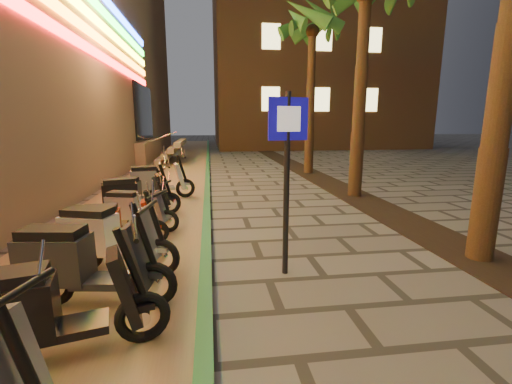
{
  "coord_description": "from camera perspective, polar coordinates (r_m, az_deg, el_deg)",
  "views": [
    {
      "loc": [
        -0.8,
        -2.8,
        2.22
      ],
      "look_at": [
        -0.12,
        2.17,
        1.2
      ],
      "focal_mm": 24.0,
      "sensor_mm": 36.0,
      "label": 1
    }
  ],
  "objects": [
    {
      "name": "ground",
      "position": [
        3.66,
        7.18,
        -25.9
      ],
      "size": [
        120.0,
        120.0,
        0.0
      ],
      "primitive_type": "plane",
      "color": "#474442",
      "rests_on": "ground"
    },
    {
      "name": "parking_strip",
      "position": [
        13.12,
        -15.55,
        1.35
      ],
      "size": [
        3.4,
        60.0,
        0.01
      ],
      "primitive_type": "cube",
      "color": "#8C7251",
      "rests_on": "ground"
    },
    {
      "name": "green_curb",
      "position": [
        12.99,
        -8.11,
        1.76
      ],
      "size": [
        0.18,
        60.0,
        0.1
      ],
      "primitive_type": "cube",
      "color": "#286A3C",
      "rests_on": "ground"
    },
    {
      "name": "planting_strip",
      "position": [
        9.23,
        21.01,
        -3.15
      ],
      "size": [
        1.2,
        40.0,
        0.02
      ],
      "primitive_type": "cube",
      "color": "black",
      "rests_on": "ground"
    },
    {
      "name": "apartment_block",
      "position": [
        37.59,
        8.61,
        27.25
      ],
      "size": [
        18.0,
        16.06,
        25.0
      ],
      "color": "brown",
      "rests_on": "ground"
    },
    {
      "name": "palm_d",
      "position": [
        15.89,
        9.41,
        24.91
      ],
      "size": [
        2.97,
        3.02,
        7.16
      ],
      "color": "#472D19",
      "rests_on": "ground"
    },
    {
      "name": "pedestrian_sign",
      "position": [
        4.84,
        5.22,
        5.38
      ],
      "size": [
        0.58,
        0.14,
        2.64
      ],
      "rotation": [
        0.0,
        0.0,
        0.19
      ],
      "color": "black",
      "rests_on": "ground"
    },
    {
      "name": "scooter_5",
      "position": [
        3.82,
        -31.78,
        -16.41
      ],
      "size": [
        1.77,
        0.87,
        1.25
      ],
      "rotation": [
        0.0,
        0.0,
        0.25
      ],
      "color": "black",
      "rests_on": "ground"
    },
    {
      "name": "scooter_6",
      "position": [
        4.7,
        -27.37,
        -10.42
      ],
      "size": [
        1.87,
        0.75,
        1.31
      ],
      "rotation": [
        0.0,
        0.0,
        -0.14
      ],
      "color": "black",
      "rests_on": "ground"
    },
    {
      "name": "scooter_7",
      "position": [
        5.61,
        -23.62,
        -6.81
      ],
      "size": [
        1.79,
        0.94,
        1.27
      ],
      "rotation": [
        0.0,
        0.0,
        -0.3
      ],
      "color": "black",
      "rests_on": "ground"
    },
    {
      "name": "scooter_8",
      "position": [
        6.64,
        -22.43,
        -4.85
      ],
      "size": [
        1.48,
        0.58,
        1.04
      ],
      "rotation": [
        0.0,
        0.0,
        0.12
      ],
      "color": "black",
      "rests_on": "ground"
    },
    {
      "name": "scooter_9",
      "position": [
        7.51,
        -19.65,
        -2.68
      ],
      "size": [
        1.52,
        0.78,
        1.08
      ],
      "rotation": [
        0.0,
        0.0,
        -0.28
      ],
      "color": "black",
      "rests_on": "ground"
    },
    {
      "name": "scooter_10",
      "position": [
        8.47,
        -19.9,
        -0.59
      ],
      "size": [
        1.77,
        0.93,
        1.26
      ],
      "rotation": [
        0.0,
        0.0,
        0.3
      ],
      "color": "black",
      "rests_on": "ground"
    },
    {
      "name": "scooter_11",
      "position": [
        9.4,
        -19.34,
        0.11
      ],
      "size": [
        1.54,
        0.62,
        1.08
      ],
      "rotation": [
        0.0,
        0.0,
        -0.15
      ],
      "color": "black",
      "rests_on": "ground"
    },
    {
      "name": "scooter_12",
      "position": [
        10.35,
        -16.51,
        1.8
      ],
      "size": [
        1.83,
        0.85,
        1.29
      ],
      "rotation": [
        0.0,
        0.0,
        0.22
      ],
      "color": "black",
      "rests_on": "ground"
    }
  ]
}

